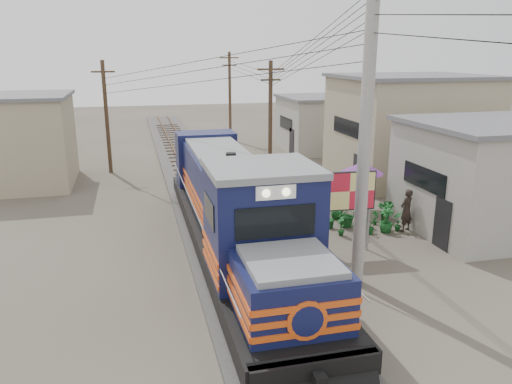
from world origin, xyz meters
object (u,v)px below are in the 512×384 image
object	(u,v)px
locomotive	(235,210)
market_umbrella	(362,168)
billboard	(349,193)
vendor	(406,210)

from	to	relation	value
locomotive	market_umbrella	world-z (taller)	locomotive
locomotive	billboard	world-z (taller)	locomotive
locomotive	market_umbrella	distance (m)	8.29
market_umbrella	vendor	distance (m)	3.51
vendor	locomotive	bearing A→B (deg)	-15.71
billboard	vendor	world-z (taller)	billboard
billboard	vendor	xyz separation A→B (m)	(3.42, 1.54, -1.41)
locomotive	vendor	size ratio (longest dim) A/B	9.24
billboard	vendor	size ratio (longest dim) A/B	1.71
locomotive	billboard	xyz separation A→B (m)	(4.26, -0.56, 0.50)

